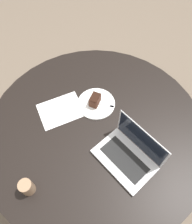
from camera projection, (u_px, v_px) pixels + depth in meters
ground_plane at (96, 164)px, 2.00m from camera, size 12.00×12.00×0.00m
dining_table at (96, 133)px, 1.45m from camera, size 1.39×1.39×0.73m
paper_document at (61, 110)px, 1.44m from camera, size 0.29×0.22×0.00m
plate at (96, 104)px, 1.47m from camera, size 0.25×0.25×0.01m
cake_slice at (95, 100)px, 1.43m from camera, size 0.10×0.10×0.07m
fork at (104, 105)px, 1.45m from camera, size 0.15×0.12×0.00m
coffee_glass at (27, 187)px, 1.14m from camera, size 0.07×0.07×0.10m
laptop at (129, 154)px, 1.24m from camera, size 0.33×0.40×0.22m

